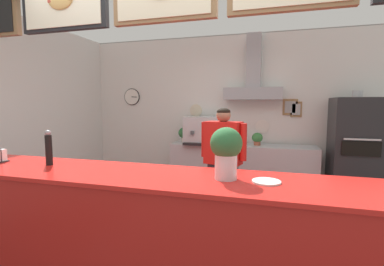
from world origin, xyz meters
name	(u,v)px	position (x,y,z in m)	size (l,w,h in m)	color
back_wall_assembly	(227,109)	(0.03, 2.55, 1.48)	(5.29, 3.18, 2.77)	gray
service_counter	(158,242)	(0.00, -0.47, 0.52)	(4.11, 0.69, 1.04)	red
back_prep_counter	(241,171)	(0.32, 2.35, 0.43)	(2.38, 0.53, 0.88)	#B7BABF
pizza_oven	(354,154)	(1.96, 2.21, 0.83)	(0.64, 0.69, 1.75)	#232326
shop_worker	(223,166)	(0.23, 1.01, 0.80)	(0.58, 0.32, 1.51)	#232328
espresso_machine	(203,130)	(-0.35, 2.32, 1.11)	(0.58, 0.56, 0.46)	silver
potted_sage	(257,138)	(0.57, 2.35, 1.00)	(0.18, 0.18, 0.21)	#9E563D
potted_oregano	(226,138)	(0.05, 2.34, 0.98)	(0.12, 0.12, 0.18)	#9E563D
potted_thyme	(184,134)	(-0.69, 2.34, 1.04)	(0.22, 0.22, 0.27)	beige
basil_vase	(226,151)	(0.51, -0.45, 1.23)	(0.22, 0.22, 0.36)	silver
pepper_grinder	(49,148)	(-1.02, -0.42, 1.19)	(0.06, 0.06, 0.30)	black
condiment_plate	(266,182)	(0.78, -0.46, 1.05)	(0.19, 0.19, 0.01)	white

